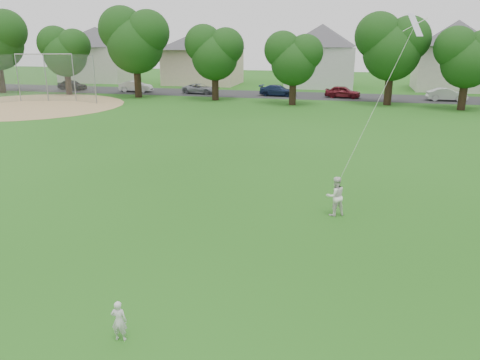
% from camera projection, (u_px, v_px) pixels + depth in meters
% --- Properties ---
extents(ground, '(160.00, 160.00, 0.00)m').
position_uv_depth(ground, '(183.00, 276.00, 13.12)').
color(ground, '#1E5212').
rests_on(ground, ground).
extents(street, '(90.00, 7.00, 0.01)m').
position_uv_depth(street, '(313.00, 96.00, 52.13)').
color(street, '#2D2D30').
rests_on(street, ground).
extents(dirt_infield, '(18.00, 18.00, 0.02)m').
position_uv_depth(dirt_infield, '(28.00, 106.00, 44.91)').
color(dirt_infield, '#9E7F51').
rests_on(dirt_infield, ground).
extents(toddler, '(0.38, 0.27, 0.96)m').
position_uv_depth(toddler, '(119.00, 321.00, 10.23)').
color(toddler, silver).
rests_on(toddler, ground).
extents(older_boy, '(0.91, 0.85, 1.50)m').
position_uv_depth(older_boy, '(335.00, 196.00, 17.34)').
color(older_boy, white).
rests_on(older_boy, ground).
extents(kite, '(1.46, 0.92, 6.29)m').
position_uv_depth(kite, '(373.00, 111.00, 16.28)').
color(kite, white).
rests_on(kite, ground).
extents(baseball_backstop, '(10.31, 4.16, 4.68)m').
position_uv_depth(baseball_backstop, '(44.00, 78.00, 46.80)').
color(baseball_backstop, gray).
rests_on(baseball_backstop, ground).
extents(tree_row, '(80.45, 7.39, 11.26)m').
position_uv_depth(tree_row, '(355.00, 38.00, 43.77)').
color(tree_row, black).
rests_on(tree_row, ground).
extents(parked_cars, '(63.18, 2.24, 1.29)m').
position_uv_depth(parked_cars, '(325.00, 92.00, 50.73)').
color(parked_cars, black).
rests_on(parked_cars, ground).
extents(house_row, '(77.65, 13.89, 9.80)m').
position_uv_depth(house_row, '(328.00, 49.00, 59.84)').
color(house_row, beige).
rests_on(house_row, ground).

